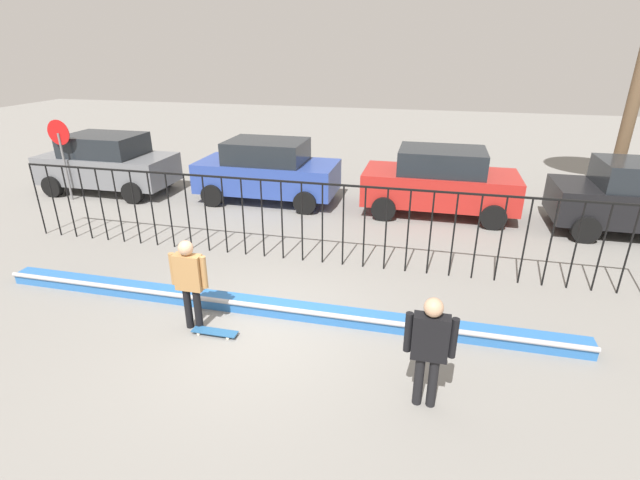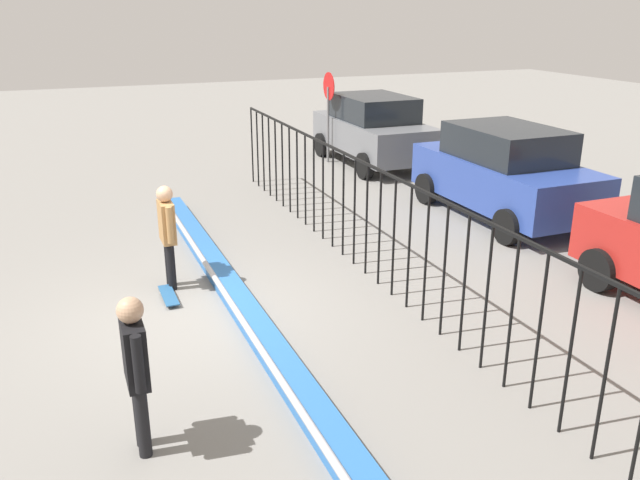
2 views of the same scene
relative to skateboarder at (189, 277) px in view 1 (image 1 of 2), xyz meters
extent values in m
plane|color=gray|center=(1.10, 0.19, -0.99)|extent=(60.00, 60.00, 0.00)
cube|color=#2D6BB7|center=(1.10, 0.79, -0.88)|extent=(11.00, 0.36, 0.22)
cylinder|color=#B2B2B7|center=(1.10, 0.61, -0.77)|extent=(11.00, 0.09, 0.09)
cylinder|color=black|center=(-5.90, 3.09, -0.06)|extent=(0.04, 0.04, 1.87)
cylinder|color=black|center=(-5.43, 3.09, -0.06)|extent=(0.04, 0.04, 1.87)
cylinder|color=black|center=(-4.96, 3.09, -0.06)|extent=(0.04, 0.04, 1.87)
cylinder|color=black|center=(-4.50, 3.09, -0.06)|extent=(0.04, 0.04, 1.87)
cylinder|color=black|center=(-4.03, 3.09, -0.06)|extent=(0.04, 0.04, 1.87)
cylinder|color=black|center=(-3.56, 3.09, -0.06)|extent=(0.04, 0.04, 1.87)
cylinder|color=black|center=(-3.10, 3.09, -0.06)|extent=(0.04, 0.04, 1.87)
cylinder|color=black|center=(-2.63, 3.09, -0.06)|extent=(0.04, 0.04, 1.87)
cylinder|color=black|center=(-2.16, 3.09, -0.06)|extent=(0.04, 0.04, 1.87)
cylinder|color=black|center=(-1.70, 3.09, -0.06)|extent=(0.04, 0.04, 1.87)
cylinder|color=black|center=(-1.23, 3.09, -0.06)|extent=(0.04, 0.04, 1.87)
cylinder|color=black|center=(-0.76, 3.09, -0.06)|extent=(0.04, 0.04, 1.87)
cylinder|color=black|center=(-0.30, 3.09, -0.06)|extent=(0.04, 0.04, 1.87)
cylinder|color=black|center=(0.17, 3.09, -0.06)|extent=(0.04, 0.04, 1.87)
cylinder|color=black|center=(0.64, 3.09, -0.06)|extent=(0.04, 0.04, 1.87)
cylinder|color=black|center=(1.10, 3.09, -0.06)|extent=(0.04, 0.04, 1.87)
cylinder|color=black|center=(1.57, 3.09, -0.06)|extent=(0.04, 0.04, 1.87)
cylinder|color=black|center=(2.04, 3.09, -0.06)|extent=(0.04, 0.04, 1.87)
cylinder|color=black|center=(2.50, 3.09, -0.06)|extent=(0.04, 0.04, 1.87)
cylinder|color=black|center=(2.97, 3.09, -0.06)|extent=(0.04, 0.04, 1.87)
cylinder|color=black|center=(3.44, 3.09, -0.06)|extent=(0.04, 0.04, 1.87)
cylinder|color=black|center=(3.90, 3.09, -0.06)|extent=(0.04, 0.04, 1.87)
cylinder|color=black|center=(4.37, 3.09, -0.06)|extent=(0.04, 0.04, 1.87)
cylinder|color=black|center=(4.84, 3.09, -0.06)|extent=(0.04, 0.04, 1.87)
cylinder|color=black|center=(5.30, 3.09, -0.06)|extent=(0.04, 0.04, 1.87)
cylinder|color=black|center=(5.77, 3.09, -0.06)|extent=(0.04, 0.04, 1.87)
cylinder|color=black|center=(6.24, 3.09, -0.06)|extent=(0.04, 0.04, 1.87)
cylinder|color=black|center=(6.70, 3.09, -0.06)|extent=(0.04, 0.04, 1.87)
cylinder|color=black|center=(7.17, 3.09, -0.06)|extent=(0.04, 0.04, 1.87)
cylinder|color=black|center=(7.64, 3.09, -0.06)|extent=(0.04, 0.04, 1.87)
cube|color=black|center=(1.10, 3.09, 0.86)|extent=(14.00, 0.04, 0.04)
cylinder|color=black|center=(-0.09, 0.00, -0.61)|extent=(0.13, 0.13, 0.77)
cylinder|color=black|center=(0.09, 0.00, -0.61)|extent=(0.13, 0.13, 0.77)
cube|color=#A87A47|center=(0.00, 0.00, 0.09)|extent=(0.47, 0.20, 0.64)
sphere|color=tan|center=(0.00, 0.00, 0.54)|extent=(0.25, 0.25, 0.25)
cylinder|color=#A87A47|center=(-0.28, 0.00, 0.13)|extent=(0.10, 0.10, 0.57)
cylinder|color=#A87A47|center=(0.28, 0.00, 0.13)|extent=(0.10, 0.10, 0.57)
cube|color=#26598C|center=(0.44, -0.13, -0.93)|extent=(0.80, 0.20, 0.02)
cylinder|color=silver|center=(0.71, -0.05, -0.97)|extent=(0.05, 0.03, 0.05)
cylinder|color=silver|center=(0.71, -0.20, -0.97)|extent=(0.05, 0.03, 0.05)
cylinder|color=silver|center=(0.17, -0.05, -0.97)|extent=(0.05, 0.03, 0.05)
cylinder|color=silver|center=(0.17, -0.20, -0.97)|extent=(0.05, 0.03, 0.05)
cylinder|color=black|center=(3.88, -0.98, -0.61)|extent=(0.13, 0.13, 0.78)
cylinder|color=black|center=(4.07, -0.98, -0.61)|extent=(0.13, 0.13, 0.78)
cube|color=black|center=(3.98, -0.98, 0.11)|extent=(0.47, 0.20, 0.64)
sphere|color=tan|center=(3.98, -0.98, 0.55)|extent=(0.25, 0.25, 0.25)
cylinder|color=black|center=(3.69, -0.98, 0.14)|extent=(0.10, 0.10, 0.58)
cylinder|color=black|center=(4.26, -0.98, 0.14)|extent=(0.10, 0.10, 0.58)
cube|color=slate|center=(-6.58, 6.79, -0.20)|extent=(4.30, 1.90, 0.90)
cube|color=#1E2328|center=(-6.58, 6.79, 0.58)|extent=(2.37, 1.71, 0.66)
cylinder|color=black|center=(-5.12, 7.74, -0.65)|extent=(0.68, 0.22, 0.68)
cylinder|color=black|center=(-5.12, 5.84, -0.65)|extent=(0.68, 0.22, 0.68)
cylinder|color=black|center=(-8.04, 7.74, -0.65)|extent=(0.68, 0.22, 0.68)
cylinder|color=black|center=(-8.04, 5.84, -0.65)|extent=(0.68, 0.22, 0.68)
cube|color=#2D479E|center=(-1.13, 7.12, -0.20)|extent=(4.30, 1.90, 0.90)
cube|color=#1E2328|center=(-1.13, 7.12, 0.58)|extent=(2.37, 1.71, 0.66)
cylinder|color=black|center=(0.33, 8.07, -0.65)|extent=(0.68, 0.22, 0.68)
cylinder|color=black|center=(0.33, 6.17, -0.65)|extent=(0.68, 0.22, 0.68)
cylinder|color=black|center=(-2.59, 8.07, -0.65)|extent=(0.68, 0.22, 0.68)
cylinder|color=black|center=(-2.59, 6.17, -0.65)|extent=(0.68, 0.22, 0.68)
cube|color=#B2231E|center=(4.07, 7.11, -0.20)|extent=(4.30, 1.90, 0.90)
cube|color=#1E2328|center=(4.07, 7.11, 0.58)|extent=(2.36, 1.71, 0.66)
cylinder|color=black|center=(5.53, 8.06, -0.65)|extent=(0.68, 0.22, 0.68)
cylinder|color=black|center=(5.53, 6.16, -0.65)|extent=(0.68, 0.22, 0.68)
cylinder|color=black|center=(2.61, 8.06, -0.65)|extent=(0.68, 0.22, 0.68)
cylinder|color=black|center=(2.61, 6.16, -0.65)|extent=(0.68, 0.22, 0.68)
cylinder|color=black|center=(7.68, 7.66, -0.65)|extent=(0.68, 0.22, 0.68)
cylinder|color=black|center=(7.68, 5.76, -0.65)|extent=(0.68, 0.22, 0.68)
cylinder|color=slate|center=(-7.27, 5.72, 0.06)|extent=(0.07, 0.07, 2.10)
cylinder|color=red|center=(-7.27, 5.74, 1.13)|extent=(0.76, 0.02, 0.76)
cylinder|color=brown|center=(9.30, 9.37, 2.38)|extent=(0.36, 0.36, 6.75)
camera|label=1|loc=(3.77, -6.25, 3.64)|focal=26.16mm
camera|label=2|loc=(9.75, -1.41, 3.22)|focal=36.90mm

